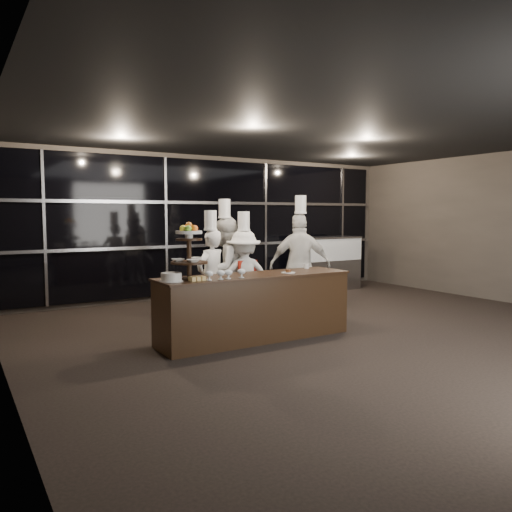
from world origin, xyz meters
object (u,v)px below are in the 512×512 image
display_stand (189,247)px  chef_b (225,269)px  chef_a (211,276)px  chef_d (300,264)px  display_case (328,260)px  layer_cake (171,277)px  chef_c (244,276)px  buffet_counter (255,307)px

display_stand → chef_b: bearing=46.5°
chef_a → chef_d: bearing=-4.1°
chef_a → display_case: bearing=26.5°
layer_cake → chef_c: bearing=31.6°
display_stand → buffet_counter: bearing=0.0°
layer_cake → chef_a: bearing=44.8°
display_stand → layer_cake: display_stand is taller
layer_cake → chef_b: size_ratio=0.15×
chef_b → chef_d: 1.32m
buffet_counter → display_case: size_ratio=1.87×
display_stand → chef_d: (2.47, 0.92, -0.43)m
chef_c → chef_d: (1.09, -0.04, 0.14)m
display_case → chef_d: bearing=-138.3°
buffet_counter → chef_b: chef_b is taller
layer_cake → chef_d: bearing=19.5°
display_stand → chef_b: size_ratio=0.37×
buffet_counter → layer_cake: 1.37m
buffet_counter → chef_a: (-0.17, 1.04, 0.33)m
chef_d → layer_cake: bearing=-160.5°
layer_cake → chef_d: 2.91m
chef_b → chef_c: 0.36m
display_stand → chef_d: chef_d is taller
buffet_counter → chef_c: bearing=68.5°
display_stand → layer_cake: (-0.27, -0.05, -0.37)m
display_stand → chef_c: bearing=35.0°
display_stand → chef_b: chef_b is taller
chef_b → chef_c: bearing=-57.2°
buffet_counter → chef_b: (0.19, 1.26, 0.40)m
buffet_counter → layer_cake: size_ratio=9.47×
display_case → chef_a: size_ratio=0.83×
chef_b → chef_d: chef_d is taller
chef_a → chef_d: chef_d is taller
layer_cake → chef_b: chef_b is taller
buffet_counter → display_case: (3.86, 3.05, 0.22)m
buffet_counter → display_case: bearing=38.3°
chef_b → chef_c: (0.19, -0.29, -0.10)m
display_case → chef_a: (-4.04, -2.01, 0.11)m
chef_a → chef_c: size_ratio=1.01×
buffet_counter → layer_cake: bearing=-177.7°
chef_a → chef_b: chef_b is taller
buffet_counter → chef_c: 1.08m
layer_cake → buffet_counter: bearing=2.3°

